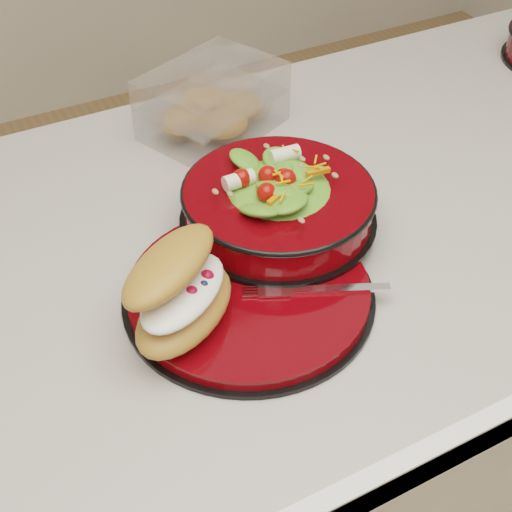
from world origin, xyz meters
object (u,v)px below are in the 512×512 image
salad_bowl (278,197)px  croissant (181,290)px  fork (319,289)px  pastry_box (213,104)px  island_counter (368,382)px  dinner_plate (250,292)px

salad_bowl → croissant: (-0.17, -0.10, 0.01)m
fork → pastry_box: bearing=17.3°
fork → salad_bowl: bearing=16.5°
island_counter → dinner_plate: bearing=-160.3°
salad_bowl → pastry_box: 0.26m
salad_bowl → pastry_box: bearing=82.6°
island_counter → pastry_box: (-0.17, 0.24, 0.49)m
island_counter → croissant: croissant is taller
salad_bowl → island_counter: bearing=5.2°
dinner_plate → croissant: (-0.09, -0.01, 0.05)m
dinner_plate → fork: bearing=-33.9°
fork → island_counter: bearing=-31.9°
dinner_plate → fork: (0.06, -0.04, 0.01)m
salad_bowl → fork: 0.14m
croissant → fork: bearing=-47.7°
dinner_plate → pastry_box: pastry_box is taller
pastry_box → island_counter: bearing=-77.0°
salad_bowl → fork: (-0.02, -0.13, -0.03)m
island_counter → croissant: bearing=-162.8°
island_counter → pastry_box: pastry_box is taller
croissant → pastry_box: size_ratio=0.70×
dinner_plate → croissant: 0.10m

